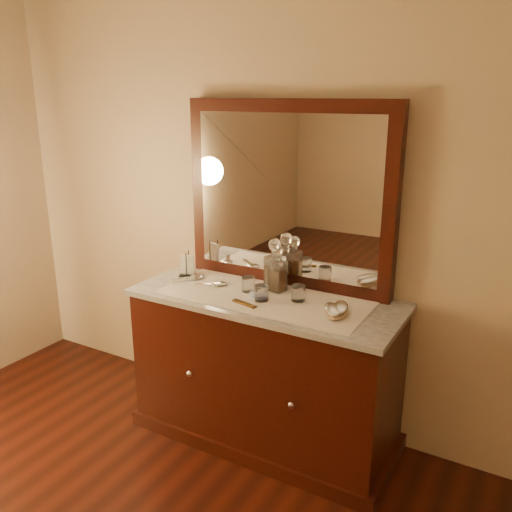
# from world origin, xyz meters

# --- Properties ---
(dresser_cabinet) EXTENTS (1.40, 0.55, 0.82)m
(dresser_cabinet) POSITION_xyz_m (0.00, 1.96, 0.41)
(dresser_cabinet) COLOR black
(dresser_cabinet) RESTS_ON floor
(dresser_plinth) EXTENTS (1.46, 0.59, 0.08)m
(dresser_plinth) POSITION_xyz_m (0.00, 1.96, 0.04)
(dresser_plinth) COLOR black
(dresser_plinth) RESTS_ON floor
(knob_left) EXTENTS (0.04, 0.04, 0.04)m
(knob_left) POSITION_xyz_m (-0.30, 1.67, 0.45)
(knob_left) COLOR silver
(knob_left) RESTS_ON dresser_cabinet
(knob_right) EXTENTS (0.04, 0.04, 0.04)m
(knob_right) POSITION_xyz_m (0.30, 1.67, 0.45)
(knob_right) COLOR silver
(knob_right) RESTS_ON dresser_cabinet
(marble_top) EXTENTS (1.44, 0.59, 0.03)m
(marble_top) POSITION_xyz_m (0.00, 1.96, 0.83)
(marble_top) COLOR silver
(marble_top) RESTS_ON dresser_cabinet
(mirror_frame) EXTENTS (1.20, 0.08, 1.00)m
(mirror_frame) POSITION_xyz_m (0.00, 2.20, 1.35)
(mirror_frame) COLOR black
(mirror_frame) RESTS_ON marble_top
(mirror_glass) EXTENTS (1.06, 0.01, 0.86)m
(mirror_glass) POSITION_xyz_m (0.00, 2.17, 1.35)
(mirror_glass) COLOR white
(mirror_glass) RESTS_ON marble_top
(lace_runner) EXTENTS (1.10, 0.45, 0.00)m
(lace_runner) POSITION_xyz_m (0.00, 1.94, 0.85)
(lace_runner) COLOR white
(lace_runner) RESTS_ON marble_top
(pin_dish) EXTENTS (0.10, 0.10, 0.01)m
(pin_dish) POSITION_xyz_m (-0.04, 1.93, 0.86)
(pin_dish) COLOR silver
(pin_dish) RESTS_ON lace_runner
(comb) EXTENTS (0.15, 0.06, 0.01)m
(comb) POSITION_xyz_m (-0.04, 1.80, 0.86)
(comb) COLOR brown
(comb) RESTS_ON lace_runner
(napkin_rack) EXTENTS (0.11, 0.09, 0.15)m
(napkin_rack) POSITION_xyz_m (-0.56, 2.02, 0.91)
(napkin_rack) COLOR black
(napkin_rack) RESTS_ON marble_top
(decanter_left) EXTENTS (0.11, 0.11, 0.28)m
(decanter_left) POSITION_xyz_m (-0.02, 2.09, 0.96)
(decanter_left) COLOR #8F4C14
(decanter_left) RESTS_ON lace_runner
(decanter_right) EXTENTS (0.09, 0.09, 0.26)m
(decanter_right) POSITION_xyz_m (0.02, 2.06, 0.95)
(decanter_right) COLOR #8F4C14
(decanter_right) RESTS_ON lace_runner
(brush_near) EXTENTS (0.15, 0.18, 0.05)m
(brush_near) POSITION_xyz_m (0.40, 1.89, 0.88)
(brush_near) COLOR #A07F62
(brush_near) RESTS_ON lace_runner
(brush_far) EXTENTS (0.12, 0.18, 0.05)m
(brush_far) POSITION_xyz_m (0.43, 1.93, 0.88)
(brush_far) COLOR #A07F62
(brush_far) RESTS_ON lace_runner
(hand_mirror_outer) EXTENTS (0.14, 0.20, 0.02)m
(hand_mirror_outer) POSITION_xyz_m (-0.48, 1.98, 0.86)
(hand_mirror_outer) COLOR silver
(hand_mirror_outer) RESTS_ON lace_runner
(hand_mirror_inner) EXTENTS (0.18, 0.14, 0.02)m
(hand_mirror_inner) POSITION_xyz_m (-0.32, 1.96, 0.86)
(hand_mirror_inner) COLOR silver
(hand_mirror_inner) RESTS_ON lace_runner
(tumblers) EXTENTS (0.36, 0.17, 0.08)m
(tumblers) POSITION_xyz_m (0.03, 1.95, 0.89)
(tumblers) COLOR white
(tumblers) RESTS_ON lace_runner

